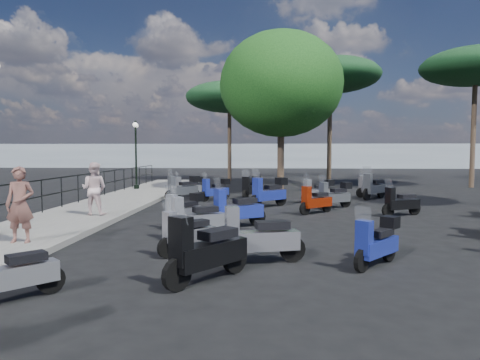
# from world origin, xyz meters

# --- Properties ---
(ground) EXTENTS (120.00, 120.00, 0.00)m
(ground) POSITION_xyz_m (0.00, 0.00, 0.00)
(ground) COLOR black
(ground) RESTS_ON ground
(sidewalk) EXTENTS (3.00, 30.00, 0.15)m
(sidewalk) POSITION_xyz_m (-6.50, 3.00, 0.07)
(sidewalk) COLOR slate
(sidewalk) RESTS_ON ground
(railing) EXTENTS (0.04, 26.04, 1.10)m
(railing) POSITION_xyz_m (-7.80, 2.80, 0.90)
(railing) COLOR black
(railing) RESTS_ON sidewalk
(lamp_post_2) EXTENTS (0.45, 1.04, 3.62)m
(lamp_post_2) POSITION_xyz_m (-7.34, 10.97, 2.21)
(lamp_post_2) COLOR black
(lamp_post_2) RESTS_ON sidewalk
(woman) EXTENTS (0.66, 0.47, 1.71)m
(woman) POSITION_xyz_m (-5.88, -2.35, 1.00)
(woman) COLOR brown
(woman) RESTS_ON sidewalk
(pedestrian_far) EXTENTS (0.85, 0.67, 1.68)m
(pedestrian_far) POSITION_xyz_m (-5.87, 1.74, 0.99)
(pedestrian_far) COLOR beige
(pedestrian_far) RESTS_ON sidewalk
(scooter_1) EXTENTS (1.09, 1.16, 1.19)m
(scooter_1) POSITION_xyz_m (-4.12, -5.61, 0.41)
(scooter_1) COLOR black
(scooter_1) RESTS_ON ground
(scooter_2) EXTENTS (1.27, 1.54, 1.49)m
(scooter_2) POSITION_xyz_m (-1.42, -4.50, 0.52)
(scooter_2) COLOR black
(scooter_2) RESTS_ON ground
(scooter_3) EXTENTS (1.60, 1.10, 1.45)m
(scooter_3) POSITION_xyz_m (-1.26, 0.57, 0.50)
(scooter_3) COLOR black
(scooter_3) RESTS_ON ground
(scooter_4) EXTENTS (1.38, 1.32, 1.39)m
(scooter_4) POSITION_xyz_m (-4.08, 7.15, 0.52)
(scooter_4) COLOR black
(scooter_4) RESTS_ON ground
(scooter_5) EXTENTS (1.37, 0.99, 1.24)m
(scooter_5) POSITION_xyz_m (-4.08, 8.47, 0.47)
(scooter_5) COLOR black
(scooter_5) RESTS_ON ground
(scooter_7) EXTENTS (1.12, 1.17, 1.21)m
(scooter_7) POSITION_xyz_m (-2.09, -2.59, 0.42)
(scooter_7) COLOR black
(scooter_7) RESTS_ON ground
(scooter_8) EXTENTS (0.96, 1.39, 1.24)m
(scooter_8) POSITION_xyz_m (-2.78, 0.65, 0.47)
(scooter_8) COLOR black
(scooter_8) RESTS_ON ground
(scooter_9) EXTENTS (1.51, 1.02, 1.36)m
(scooter_9) POSITION_xyz_m (-2.17, -0.93, 0.47)
(scooter_9) COLOR black
(scooter_9) RESTS_ON ground
(scooter_10) EXTENTS (1.24, 1.18, 1.24)m
(scooter_10) POSITION_xyz_m (-2.62, 7.09, 0.47)
(scooter_10) COLOR black
(scooter_10) RESTS_ON ground
(scooter_11) EXTENTS (0.85, 1.59, 1.33)m
(scooter_11) POSITION_xyz_m (-1.08, 7.82, 0.50)
(scooter_11) COLOR black
(scooter_11) RESTS_ON ground
(scooter_13) EXTENTS (1.11, 1.22, 1.20)m
(scooter_13) POSITION_xyz_m (1.69, -3.33, 0.45)
(scooter_13) COLOR black
(scooter_13) RESTS_ON ground
(scooter_14) EXTENTS (1.79, 0.72, 1.44)m
(scooter_14) POSITION_xyz_m (-0.57, -3.27, 0.50)
(scooter_14) COLOR black
(scooter_14) RESTS_ON ground
(scooter_15) EXTENTS (1.25, 1.11, 1.25)m
(scooter_15) POSITION_xyz_m (1.31, 3.42, 0.44)
(scooter_15) COLOR black
(scooter_15) RESTS_ON ground
(scooter_16) EXTENTS (1.46, 0.89, 1.26)m
(scooter_16) POSITION_xyz_m (1.79, 6.66, 0.48)
(scooter_16) COLOR black
(scooter_16) RESTS_ON ground
(scooter_17) EXTENTS (1.50, 1.39, 1.48)m
(scooter_17) POSITION_xyz_m (-0.29, 5.09, 0.56)
(scooter_17) COLOR black
(scooter_17) RESTS_ON ground
(scooter_21) EXTENTS (1.47, 0.83, 1.25)m
(scooter_21) POSITION_xyz_m (4.11, 3.07, 0.44)
(scooter_21) COLOR black
(scooter_21) RESTS_ON ground
(scooter_22) EXTENTS (1.46, 1.02, 1.30)m
(scooter_22) POSITION_xyz_m (2.18, 4.84, 0.49)
(scooter_22) COLOR black
(scooter_22) RESTS_ON ground
(scooter_23) EXTENTS (1.32, 1.49, 1.50)m
(scooter_23) POSITION_xyz_m (4.44, 8.02, 0.52)
(scooter_23) COLOR black
(scooter_23) RESTS_ON ground
(scooter_29) EXTENTS (1.52, 0.86, 1.30)m
(scooter_29) POSITION_xyz_m (4.51, 8.92, 0.45)
(scooter_29) COLOR black
(scooter_29) RESTS_ON ground
(broadleaf_tree) EXTENTS (6.33, 6.33, 8.26)m
(broadleaf_tree) POSITION_xyz_m (0.35, 10.75, 5.56)
(broadleaf_tree) COLOR #38281E
(broadleaf_tree) RESTS_ON ground
(pine_0) EXTENTS (6.17, 6.17, 7.91)m
(pine_0) POSITION_xyz_m (3.56, 15.63, 6.81)
(pine_0) COLOR #38281E
(pine_0) RESTS_ON ground
(pine_1) EXTENTS (6.26, 6.26, 8.17)m
(pine_1) POSITION_xyz_m (11.78, 14.59, 7.05)
(pine_1) COLOR #38281E
(pine_1) RESTS_ON ground
(pine_2) EXTENTS (6.28, 6.28, 7.09)m
(pine_2) POSITION_xyz_m (-3.03, 19.28, 5.97)
(pine_2) COLOR #38281E
(pine_2) RESTS_ON ground
(distant_hills) EXTENTS (70.00, 8.00, 3.00)m
(distant_hills) POSITION_xyz_m (0.00, 45.00, 1.50)
(distant_hills) COLOR gray
(distant_hills) RESTS_ON ground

